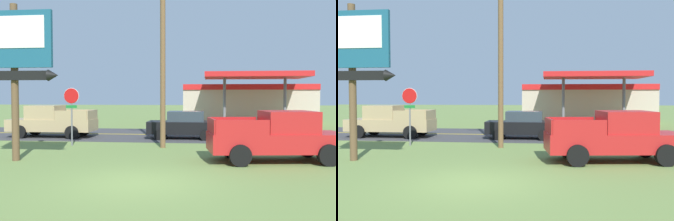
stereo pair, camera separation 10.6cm
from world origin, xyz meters
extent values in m
plane|color=olive|center=(0.00, 0.00, 0.00)|extent=(180.00, 180.00, 0.00)
cube|color=#3D3D3F|center=(0.00, 13.00, 0.01)|extent=(140.00, 8.00, 0.02)
cube|color=gold|center=(0.00, 13.00, 0.02)|extent=(126.00, 0.20, 0.01)
cylinder|color=brown|center=(-5.47, 3.07, 3.06)|extent=(0.28, 0.28, 6.11)
cube|color=#19516B|center=(-5.47, 2.89, 4.72)|extent=(3.23, 0.16, 2.18)
cube|color=white|center=(-5.47, 2.80, 4.98)|extent=(2.71, 0.03, 1.22)
cube|color=black|center=(-5.47, 2.89, 3.33)|extent=(2.91, 0.12, 0.36)
cone|color=black|center=(-3.82, 2.89, 3.33)|extent=(0.40, 0.44, 0.44)
cylinder|color=slate|center=(-4.89, 7.47, 1.10)|extent=(0.08, 0.08, 2.20)
cylinder|color=red|center=(-4.89, 7.44, 2.55)|extent=(0.76, 0.03, 0.76)
cylinder|color=white|center=(-4.89, 7.46, 2.55)|extent=(0.80, 0.01, 0.80)
cube|color=#19722D|center=(-4.89, 7.44, 2.00)|extent=(0.56, 0.03, 0.14)
cylinder|color=brown|center=(-0.17, 7.25, 4.89)|extent=(0.26, 0.26, 9.79)
cube|color=beige|center=(5.75, 25.60, 1.80)|extent=(12.00, 6.00, 3.60)
cube|color=red|center=(5.75, 22.55, 3.35)|extent=(12.00, 0.12, 0.50)
cube|color=red|center=(5.75, 19.60, 4.20)|extent=(8.00, 5.00, 0.40)
cylinder|color=slate|center=(3.35, 19.60, 2.10)|extent=(0.24, 0.24, 4.20)
cylinder|color=slate|center=(8.15, 19.60, 2.10)|extent=(0.24, 0.24, 4.20)
cube|color=red|center=(4.67, 4.00, 0.76)|extent=(5.42, 2.64, 0.72)
cube|color=red|center=(5.11, 4.06, 1.54)|extent=(2.13, 2.04, 0.84)
cube|color=#28333D|center=(6.00, 4.18, 1.54)|extent=(0.32, 1.65, 0.71)
cube|color=red|center=(3.03, 4.71, 1.40)|extent=(1.95, 0.38, 0.56)
cube|color=red|center=(3.28, 2.89, 1.40)|extent=(1.95, 0.38, 0.56)
cube|color=red|center=(2.19, 3.67, 1.40)|extent=(0.37, 1.88, 0.56)
cylinder|color=black|center=(6.13, 5.19, 0.40)|extent=(0.83, 0.39, 0.80)
cylinder|color=black|center=(6.40, 3.25, 0.40)|extent=(0.83, 0.39, 0.80)
cylinder|color=black|center=(2.94, 4.76, 0.40)|extent=(0.83, 0.39, 0.80)
cylinder|color=black|center=(3.20, 2.81, 0.40)|extent=(0.83, 0.39, 0.80)
cube|color=tan|center=(-7.50, 11.00, 0.76)|extent=(5.20, 1.96, 0.72)
cube|color=tan|center=(-7.95, 11.00, 1.54)|extent=(1.90, 1.80, 0.84)
cube|color=#28333D|center=(-8.84, 11.00, 1.54)|extent=(0.10, 1.66, 0.71)
cube|color=tan|center=(-5.98, 10.08, 1.40)|extent=(1.95, 0.12, 0.56)
cube|color=tan|center=(-5.98, 11.92, 1.40)|extent=(1.95, 0.12, 0.56)
cube|color=tan|center=(-5.00, 11.00, 1.40)|extent=(0.12, 1.88, 0.56)
cylinder|color=black|center=(-9.11, 10.02, 0.40)|extent=(0.80, 0.28, 0.80)
cylinder|color=black|center=(-9.11, 11.98, 0.40)|extent=(0.80, 0.28, 0.80)
cylinder|color=black|center=(-5.89, 10.02, 0.40)|extent=(0.80, 0.28, 0.80)
cylinder|color=black|center=(-5.89, 11.98, 0.40)|extent=(0.80, 0.28, 0.80)
cube|color=black|center=(0.59, 11.00, 0.68)|extent=(4.20, 1.76, 0.72)
cube|color=#2D3842|center=(0.74, 11.00, 1.34)|extent=(2.10, 1.56, 0.60)
cylinder|color=black|center=(-0.71, 10.12, 0.32)|extent=(0.64, 0.24, 0.64)
cylinder|color=black|center=(-0.71, 11.88, 0.32)|extent=(0.64, 0.24, 0.64)
cylinder|color=black|center=(1.89, 10.12, 0.32)|extent=(0.64, 0.24, 0.64)
cylinder|color=black|center=(1.89, 11.88, 0.32)|extent=(0.64, 0.24, 0.64)
camera|label=1|loc=(2.06, -10.37, 2.55)|focal=38.81mm
camera|label=2|loc=(2.17, -10.36, 2.55)|focal=38.81mm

